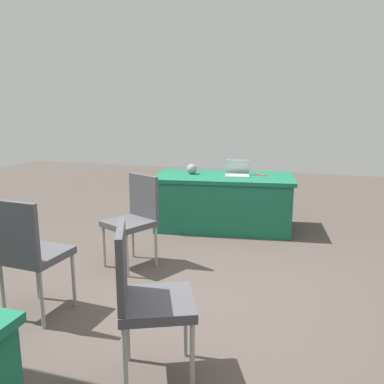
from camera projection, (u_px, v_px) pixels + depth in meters
The scene contains 8 objects.
ground_plane at pixel (193, 301), 3.51m from camera, with size 14.40×14.40×0.00m, color #4C423D.
table_foreground at pixel (224, 202), 5.54m from camera, with size 1.96×1.16×0.73m.
chair_near_front at pixel (145, 293), 2.41m from camera, with size 0.58×0.58×0.97m.
chair_aisle at pixel (29, 249), 3.13m from camera, with size 0.47×0.47×0.98m.
chair_by_pillar at pixel (135, 215), 4.20m from camera, with size 0.59×0.59×0.95m.
laptop_silver at pixel (237, 173), 5.44m from camera, with size 0.36×0.34×0.21m.
yarn_ball at pixel (192, 169), 5.58m from camera, with size 0.14×0.14×0.14m, color gray.
scissors_red at pixel (260, 175), 5.50m from camera, with size 0.18×0.04×0.01m, color red.
Camera 1 is at (-0.95, 3.09, 1.66)m, focal length 38.01 mm.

